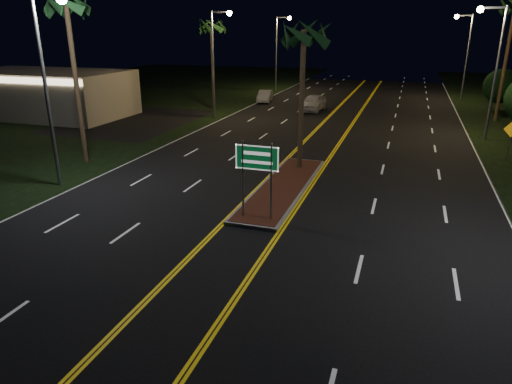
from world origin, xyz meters
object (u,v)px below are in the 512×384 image
at_px(commercial_building, 44,93).
at_px(palm_left_near, 66,6).
at_px(shrub_far, 501,86).
at_px(streetlight_left_far, 279,45).
at_px(car_far, 265,95).
at_px(streetlight_right_mid, 492,58).
at_px(palm_median, 304,34).
at_px(palm_left_far, 211,26).
at_px(highway_sign, 257,165).
at_px(car_near, 313,101).
at_px(streetlight_right_far, 465,47).
at_px(streetlight_left_near, 50,71).
at_px(median_island, 283,187).
at_px(warning_sign, 511,135).
at_px(streetlight_left_mid, 217,52).

distance_m(commercial_building, palm_left_near, 19.25).
bearing_deg(shrub_far, commercial_building, -158.09).
xyz_separation_m(streetlight_left_far, car_far, (1.22, -9.86, -4.93)).
bearing_deg(car_far, streetlight_right_mid, -40.68).
height_order(palm_median, palm_left_far, palm_left_far).
bearing_deg(palm_left_near, highway_sign, -22.60).
height_order(highway_sign, car_near, highway_sign).
relative_size(palm_median, shrub_far, 2.10).
distance_m(streetlight_right_mid, streetlight_right_far, 20.00).
height_order(streetlight_left_far, streetlight_right_mid, same).
relative_size(streetlight_left_near, streetlight_right_mid, 1.00).
relative_size(streetlight_left_near, palm_left_far, 1.02).
distance_m(median_island, streetlight_right_mid, 19.20).
xyz_separation_m(streetlight_right_far, car_near, (-13.89, -11.87, -4.75)).
xyz_separation_m(commercial_building, warning_sign, (37.54, -3.51, -0.45)).
bearing_deg(shrub_far, palm_median, -118.42).
distance_m(streetlight_left_near, streetlight_left_mid, 20.00).
xyz_separation_m(palm_left_near, car_near, (9.22, 22.13, -7.77)).
relative_size(median_island, palm_left_far, 1.16).
relative_size(median_island, streetlight_left_mid, 1.14).
relative_size(streetlight_right_far, palm_median, 1.08).
xyz_separation_m(palm_left_near, car_far, (3.10, 26.14, -7.95)).
bearing_deg(streetlight_left_far, palm_median, -72.42).
bearing_deg(streetlight_right_far, palm_left_near, -124.21).
xyz_separation_m(streetlight_right_mid, warning_sign, (0.92, -5.52, -4.11)).
bearing_deg(streetlight_left_far, commercial_building, -122.65).
height_order(median_island, streetlight_right_far, streetlight_right_far).
distance_m(highway_sign, car_near, 27.57).
bearing_deg(streetlight_left_far, palm_left_far, -97.78).
height_order(streetlight_left_far, car_near, streetlight_left_far).
distance_m(highway_sign, streetlight_left_mid, 23.93).
distance_m(streetlight_right_far, palm_left_near, 41.22).
relative_size(streetlight_left_mid, streetlight_left_far, 1.00).
xyz_separation_m(streetlight_left_near, warning_sign, (22.15, 12.48, -4.11)).
relative_size(streetlight_left_near, streetlight_left_far, 1.00).
xyz_separation_m(highway_sign, shrub_far, (13.80, 33.20, -0.07)).
xyz_separation_m(palm_left_near, palm_left_far, (-0.30, 20.00, -0.93)).
distance_m(streetlight_left_near, car_near, 27.55).
distance_m(commercial_building, warning_sign, 37.70).
xyz_separation_m(streetlight_right_far, palm_left_far, (-23.41, -14.00, 2.09)).
height_order(palm_left_far, car_near, palm_left_far).
bearing_deg(median_island, streetlight_left_mid, 121.98).
height_order(median_island, streetlight_right_mid, streetlight_right_mid).
bearing_deg(car_far, car_near, -42.71).
xyz_separation_m(streetlight_left_far, shrub_far, (24.41, -8.00, -3.32)).
bearing_deg(streetlight_left_near, streetlight_left_mid, 90.00).
height_order(commercial_building, palm_left_far, palm_left_far).
bearing_deg(streetlight_right_mid, streetlight_left_mid, 174.62).
height_order(palm_left_near, shrub_far, palm_left_near).
relative_size(streetlight_left_mid, car_far, 2.06).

